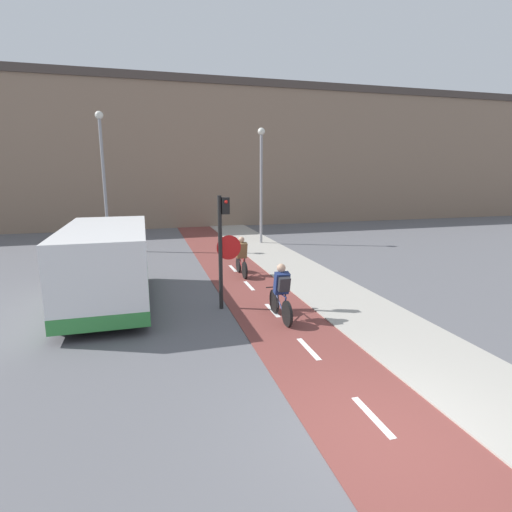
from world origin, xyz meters
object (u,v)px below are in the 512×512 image
at_px(street_lamp_sidewalk, 261,173).
at_px(cyclist_near, 281,293).
at_px(street_lamp_far, 103,167).
at_px(traffic_light_pole, 223,240).
at_px(van, 107,267).
at_px(cyclist_far, 242,258).

relative_size(street_lamp_sidewalk, cyclist_near, 3.58).
bearing_deg(street_lamp_far, traffic_light_pole, -68.84).
height_order(traffic_light_pole, street_lamp_sidewalk, street_lamp_sidewalk).
bearing_deg(street_lamp_far, van, -85.78).
bearing_deg(street_lamp_far, cyclist_near, -65.61).
relative_size(traffic_light_pole, street_lamp_sidewalk, 0.53).
bearing_deg(van, cyclist_far, 25.79).
bearing_deg(traffic_light_pole, street_lamp_sidewalk, 67.92).
bearing_deg(cyclist_near, traffic_light_pole, 133.45).
bearing_deg(cyclist_far, traffic_light_pole, -111.46).
height_order(street_lamp_sidewalk, van, street_lamp_sidewalk).
height_order(street_lamp_sidewalk, cyclist_far, street_lamp_sidewalk).
xyz_separation_m(street_lamp_sidewalk, cyclist_far, (-2.56, -6.20, -3.00)).
height_order(traffic_light_pole, cyclist_far, traffic_light_pole).
bearing_deg(street_lamp_sidewalk, traffic_light_pole, -112.08).
relative_size(street_lamp_far, cyclist_far, 4.08).
distance_m(traffic_light_pole, van, 3.41).
bearing_deg(street_lamp_sidewalk, cyclist_far, -112.40).
distance_m(traffic_light_pole, cyclist_far, 3.78).
height_order(street_lamp_far, street_lamp_sidewalk, street_lamp_far).
distance_m(street_lamp_sidewalk, cyclist_near, 11.50).
distance_m(street_lamp_sidewalk, cyclist_far, 7.35).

